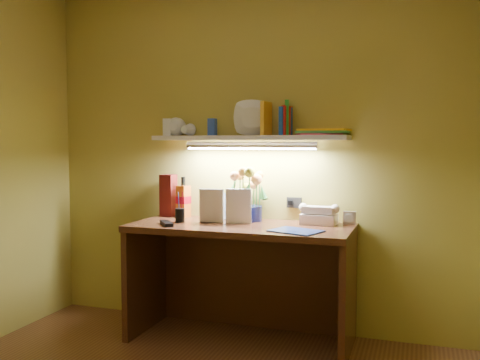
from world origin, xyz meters
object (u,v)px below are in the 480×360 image
at_px(desk, 241,283).
at_px(flower_bouquet, 247,195).
at_px(whisky_bottle, 183,197).
at_px(desk_clock, 350,218).
at_px(telephone, 319,214).

xyz_separation_m(desk, flower_bouquet, (-0.01, 0.18, 0.55)).
relative_size(desk, whisky_bottle, 4.97).
xyz_separation_m(desk, whisky_bottle, (-0.49, 0.20, 0.52)).
bearing_deg(flower_bouquet, whisky_bottle, 177.59).
relative_size(flower_bouquet, desk_clock, 4.27).
height_order(desk, desk_clock, desk_clock).
relative_size(desk, flower_bouquet, 4.07).
relative_size(telephone, whisky_bottle, 0.77).
bearing_deg(desk, telephone, 21.22).
distance_m(flower_bouquet, desk_clock, 0.68).
relative_size(flower_bouquet, telephone, 1.58).
bearing_deg(whisky_bottle, desk_clock, 2.40).
distance_m(desk, telephone, 0.67).
bearing_deg(desk, desk_clock, 21.02).
height_order(telephone, whisky_bottle, whisky_bottle).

